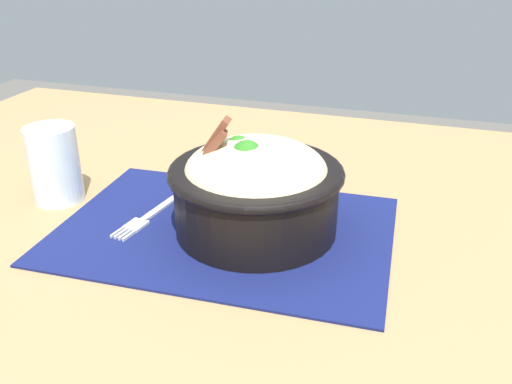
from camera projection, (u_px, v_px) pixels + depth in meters
The scene contains 5 objects.
table at pixel (241, 262), 0.72m from camera, with size 1.34×0.94×0.76m.
placemat at pixel (225, 230), 0.67m from camera, with size 0.40×0.28×0.00m, color #11194C.
bowl at pixel (256, 186), 0.65m from camera, with size 0.23×0.23×0.14m.
fork at pixel (146, 218), 0.69m from camera, with size 0.03×0.13×0.00m.
drinking_glass at pixel (55, 169), 0.73m from camera, with size 0.07×0.07×0.10m.
Camera 1 is at (-0.21, 0.57, 1.09)m, focal length 38.44 mm.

